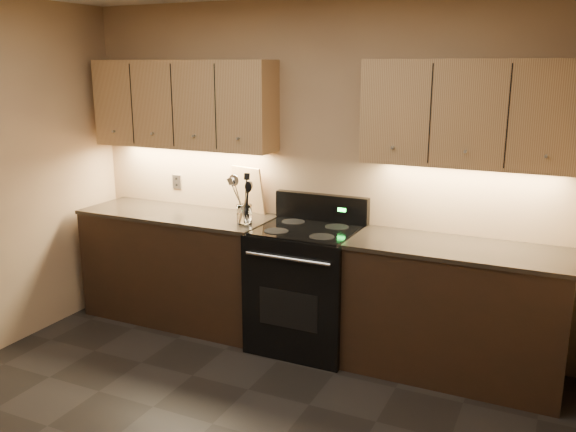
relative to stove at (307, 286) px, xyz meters
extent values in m
cube|color=tan|center=(-0.08, 0.32, 0.82)|extent=(4.00, 0.04, 2.60)
cube|color=black|center=(-1.18, 0.02, -0.03)|extent=(1.60, 0.60, 0.90)
cube|color=#352C21|center=(-1.18, 0.02, 0.44)|extent=(1.62, 0.62, 0.03)
cube|color=black|center=(1.10, 0.02, -0.03)|extent=(1.44, 0.60, 0.90)
cube|color=#352C21|center=(1.10, 0.02, 0.44)|extent=(1.46, 0.62, 0.03)
cube|color=black|center=(0.00, -0.01, -0.02)|extent=(0.76, 0.65, 0.92)
cube|color=black|center=(0.00, -0.01, 0.45)|extent=(0.70, 0.60, 0.01)
cube|color=black|center=(0.00, 0.28, 0.55)|extent=(0.76, 0.07, 0.22)
cube|color=#19FF33|center=(0.18, 0.24, 0.56)|extent=(0.06, 0.00, 0.03)
cylinder|color=silver|center=(0.00, -0.35, 0.32)|extent=(0.65, 0.02, 0.02)
cube|color=black|center=(0.00, -0.33, -0.07)|extent=(0.46, 0.00, 0.28)
cylinder|color=black|center=(-0.18, -0.16, 0.45)|extent=(0.18, 0.18, 0.00)
cylinder|color=black|center=(0.18, -0.16, 0.45)|extent=(0.18, 0.18, 0.00)
cylinder|color=black|center=(-0.18, 0.14, 0.45)|extent=(0.18, 0.18, 0.00)
cylinder|color=black|center=(0.18, 0.14, 0.45)|extent=(0.18, 0.18, 0.00)
cube|color=tan|center=(-1.18, 0.17, 1.32)|extent=(1.60, 0.30, 0.70)
cube|color=tan|center=(1.10, 0.17, 1.32)|extent=(1.44, 0.30, 0.70)
cube|color=#B2B5BA|center=(-1.38, 0.31, 0.64)|extent=(0.08, 0.01, 0.12)
cylinder|color=white|center=(-0.50, -0.06, 0.52)|extent=(0.14, 0.14, 0.15)
cylinder|color=white|center=(-0.50, -0.06, 0.46)|extent=(0.12, 0.12, 0.02)
cube|color=tan|center=(-0.65, 0.28, 0.64)|extent=(0.31, 0.15, 0.38)
camera|label=1|loc=(1.73, -4.00, 1.63)|focal=38.00mm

